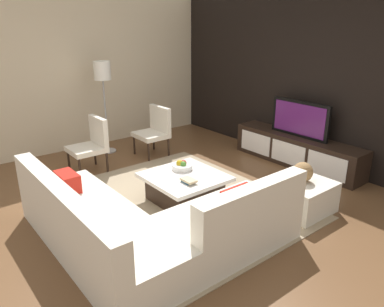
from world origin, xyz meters
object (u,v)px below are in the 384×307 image
at_px(ottoman, 300,196).
at_px(television, 300,119).
at_px(floor_lamp, 103,77).
at_px(accent_chair_far, 155,128).
at_px(sectional_couch, 145,225).
at_px(coffee_table, 185,187).
at_px(decorative_ball, 303,172).
at_px(book_stack, 188,181).
at_px(accent_chair_near, 92,142).
at_px(fruit_bowl, 182,166).
at_px(media_console, 297,150).

bearing_deg(ottoman, television, 128.13).
xyz_separation_m(floor_lamp, accent_chair_far, (0.67, 0.61, -0.88)).
distance_m(television, sectional_couch, 3.38).
xyz_separation_m(coffee_table, floor_lamp, (-2.49, 0.13, 1.17)).
distance_m(sectional_couch, decorative_ball, 2.08).
bearing_deg(decorative_ball, ottoman, 0.00).
bearing_deg(sectional_couch, book_stack, 113.53).
distance_m(accent_chair_near, fruit_bowl, 1.72).
height_order(ottoman, decorative_ball, decorative_ball).
xyz_separation_m(television, coffee_table, (-0.10, -2.30, -0.59)).
height_order(ottoman, fruit_bowl, fruit_bowl).
relative_size(television, book_stack, 5.14).
distance_m(ottoman, book_stack, 1.44).
bearing_deg(fruit_bowl, floor_lamp, 179.27).
distance_m(coffee_table, ottoman, 1.50).
xyz_separation_m(accent_chair_near, floor_lamp, (-0.69, 0.60, 0.88)).
bearing_deg(fruit_bowl, decorative_ball, 34.84).
height_order(television, book_stack, television).
bearing_deg(decorative_ball, coffee_table, -138.08).
xyz_separation_m(accent_chair_near, ottoman, (2.92, 1.48, -0.29)).
distance_m(ottoman, fruit_bowl, 1.60).
bearing_deg(floor_lamp, fruit_bowl, -0.73).
bearing_deg(television, sectional_couch, -81.19).
distance_m(media_console, decorative_ball, 1.67).
distance_m(media_console, accent_chair_near, 3.37).
bearing_deg(accent_chair_far, floor_lamp, -135.99).
bearing_deg(ottoman, decorative_ball, 0.00).
xyz_separation_m(sectional_couch, accent_chair_near, (-2.41, 0.53, 0.21)).
distance_m(media_console, sectional_couch, 3.34).
height_order(accent_chair_far, book_stack, accent_chair_far).
distance_m(coffee_table, accent_chair_near, 1.88).
distance_m(coffee_table, fruit_bowl, 0.31).
xyz_separation_m(sectional_couch, accent_chair_far, (-2.43, 1.74, 0.21)).
height_order(accent_chair_far, decorative_ball, accent_chair_far).
relative_size(floor_lamp, book_stack, 7.93).
height_order(media_console, sectional_couch, sectional_couch).
bearing_deg(ottoman, media_console, 128.14).
distance_m(sectional_couch, floor_lamp, 3.48).
bearing_deg(coffee_table, decorative_ball, 41.92).
height_order(sectional_couch, accent_chair_near, accent_chair_near).
relative_size(ottoman, decorative_ball, 2.77).
bearing_deg(fruit_bowl, television, 82.71).
distance_m(television, fruit_bowl, 2.25).
relative_size(accent_chair_near, fruit_bowl, 3.11).
bearing_deg(floor_lamp, television, 39.92).
bearing_deg(floor_lamp, decorative_ball, 13.62).
relative_size(television, sectional_couch, 0.44).
distance_m(accent_chair_near, decorative_ball, 3.27).
bearing_deg(media_console, fruit_bowl, -97.30).
distance_m(media_console, accent_chair_far, 2.48).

